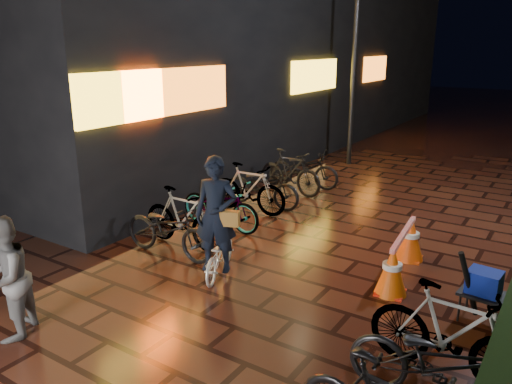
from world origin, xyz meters
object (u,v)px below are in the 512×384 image
Objects in this scene: cyclist at (218,233)px; cart_assembly at (483,285)px; bystander_person at (5,279)px; traffic_barrier at (402,253)px.

cart_assembly is at bearing 12.01° from cyclist.
cyclist reaches higher than cart_assembly.
bystander_person reaches higher than cart_assembly.
bystander_person is 1.52× the size of cart_assembly.
traffic_barrier is (3.52, 4.32, -0.41)m from bystander_person.
cart_assembly is (1.28, -0.79, 0.16)m from traffic_barrier.
cyclist is at bearing -167.99° from cart_assembly.
cart_assembly is at bearing 95.83° from bystander_person.
cyclist is at bearing -146.76° from traffic_barrier.
bystander_person is 5.59m from traffic_barrier.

